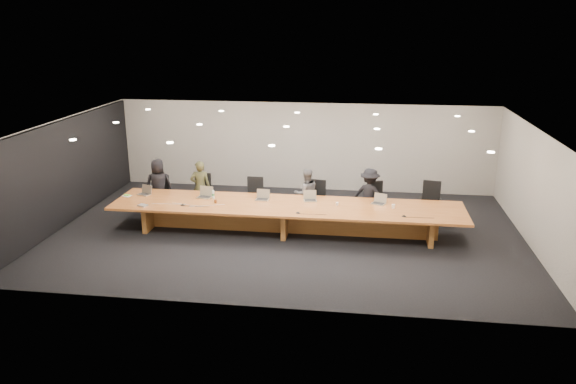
{
  "coord_description": "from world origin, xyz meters",
  "views": [
    {
      "loc": [
        1.89,
        -13.48,
        5.27
      ],
      "look_at": [
        0.0,
        0.3,
        1.0
      ],
      "focal_mm": 35.0,
      "sensor_mm": 36.0,
      "label": 1
    }
  ],
  "objects_px": {
    "av_box": "(143,205)",
    "mic_right": "(404,216)",
    "paper_cup_far": "(393,206)",
    "mic_center": "(298,212)",
    "chair_left": "(202,193)",
    "person_c": "(306,194)",
    "conference_table": "(286,213)",
    "water_bottle": "(213,195)",
    "laptop_d": "(310,196)",
    "mic_left": "(183,205)",
    "paper_cup_near": "(337,204)",
    "person_b": "(200,187)",
    "laptop_c": "(262,195)",
    "person_a": "(159,185)",
    "laptop_b": "(204,192)",
    "chair_mid_right": "(316,199)",
    "chair_far_right": "(430,202)",
    "chair_mid_left": "(254,197)",
    "chair_right": "(377,201)",
    "laptop_e": "(379,199)",
    "person_d": "(369,195)",
    "laptop_a": "(144,190)",
    "amber_mug": "(216,201)",
    "chair_far_left": "(159,193)"
  },
  "relations": [
    {
      "from": "paper_cup_far",
      "to": "mic_center",
      "type": "height_order",
      "value": "paper_cup_far"
    },
    {
      "from": "chair_far_right",
      "to": "mic_right",
      "type": "relative_size",
      "value": 9.85
    },
    {
      "from": "laptop_a",
      "to": "person_b",
      "type": "bearing_deg",
      "value": 55.2
    },
    {
      "from": "person_a",
      "to": "person_b",
      "type": "height_order",
      "value": "person_a"
    },
    {
      "from": "person_b",
      "to": "laptop_c",
      "type": "distance_m",
      "value": 2.13
    },
    {
      "from": "laptop_b",
      "to": "water_bottle",
      "type": "distance_m",
      "value": 0.26
    },
    {
      "from": "av_box",
      "to": "mic_right",
      "type": "xyz_separation_m",
      "value": [
        6.53,
        0.1,
        -0.0
      ]
    },
    {
      "from": "person_a",
      "to": "laptop_e",
      "type": "distance_m",
      "value": 6.23
    },
    {
      "from": "laptop_d",
      "to": "mic_center",
      "type": "relative_size",
      "value": 3.07
    },
    {
      "from": "laptop_b",
      "to": "mic_right",
      "type": "xyz_separation_m",
      "value": [
        5.17,
        -0.8,
        -0.13
      ]
    },
    {
      "from": "chair_far_left",
      "to": "mic_center",
      "type": "distance_m",
      "value": 4.6
    },
    {
      "from": "chair_far_right",
      "to": "mic_center",
      "type": "distance_m",
      "value": 3.86
    },
    {
      "from": "person_b",
      "to": "mic_center",
      "type": "bearing_deg",
      "value": 135.54
    },
    {
      "from": "person_a",
      "to": "laptop_b",
      "type": "height_order",
      "value": "person_a"
    },
    {
      "from": "paper_cup_near",
      "to": "chair_left",
      "type": "bearing_deg",
      "value": 163.09
    },
    {
      "from": "av_box",
      "to": "mic_center",
      "type": "height_order",
      "value": "av_box"
    },
    {
      "from": "person_a",
      "to": "laptop_c",
      "type": "relative_size",
      "value": 4.45
    },
    {
      "from": "conference_table",
      "to": "mic_center",
      "type": "xyz_separation_m",
      "value": [
        0.37,
        -0.6,
        0.24
      ]
    },
    {
      "from": "person_a",
      "to": "conference_table",
      "type": "bearing_deg",
      "value": 145.88
    },
    {
      "from": "water_bottle",
      "to": "amber_mug",
      "type": "distance_m",
      "value": 0.41
    },
    {
      "from": "laptop_c",
      "to": "mic_left",
      "type": "relative_size",
      "value": 2.73
    },
    {
      "from": "chair_left",
      "to": "person_c",
      "type": "xyz_separation_m",
      "value": [
        3.01,
        -0.13,
        0.15
      ]
    },
    {
      "from": "conference_table",
      "to": "water_bottle",
      "type": "xyz_separation_m",
      "value": [
        -1.99,
        0.26,
        0.34
      ]
    },
    {
      "from": "paper_cup_far",
      "to": "person_b",
      "type": "bearing_deg",
      "value": 168.1
    },
    {
      "from": "person_a",
      "to": "amber_mug",
      "type": "height_order",
      "value": "person_a"
    },
    {
      "from": "chair_left",
      "to": "amber_mug",
      "type": "height_order",
      "value": "chair_left"
    },
    {
      "from": "chair_mid_right",
      "to": "chair_far_right",
      "type": "xyz_separation_m",
      "value": [
        3.07,
        -0.02,
        0.05
      ]
    },
    {
      "from": "chair_mid_left",
      "to": "chair_mid_right",
      "type": "bearing_deg",
      "value": 5.86
    },
    {
      "from": "laptop_d",
      "to": "chair_mid_left",
      "type": "bearing_deg",
      "value": 144.23
    },
    {
      "from": "av_box",
      "to": "conference_table",
      "type": "bearing_deg",
      "value": 31.1
    },
    {
      "from": "conference_table",
      "to": "paper_cup_near",
      "type": "xyz_separation_m",
      "value": [
        1.29,
        0.13,
        0.27
      ]
    },
    {
      "from": "laptop_d",
      "to": "av_box",
      "type": "distance_m",
      "value": 4.3
    },
    {
      "from": "water_bottle",
      "to": "mic_center",
      "type": "relative_size",
      "value": 1.92
    },
    {
      "from": "chair_mid_left",
      "to": "person_a",
      "type": "bearing_deg",
      "value": -177.94
    },
    {
      "from": "person_d",
      "to": "chair_mid_right",
      "type": "bearing_deg",
      "value": 15.62
    },
    {
      "from": "av_box",
      "to": "mic_center",
      "type": "relative_size",
      "value": 2.04
    },
    {
      "from": "chair_mid_right",
      "to": "laptop_b",
      "type": "height_order",
      "value": "chair_mid_right"
    },
    {
      "from": "laptop_e",
      "to": "paper_cup_far",
      "type": "height_order",
      "value": "laptop_e"
    },
    {
      "from": "chair_mid_left",
      "to": "chair_right",
      "type": "relative_size",
      "value": 1.02
    },
    {
      "from": "laptop_d",
      "to": "mic_center",
      "type": "bearing_deg",
      "value": -111.99
    },
    {
      "from": "laptop_e",
      "to": "paper_cup_far",
      "type": "relative_size",
      "value": 3.31
    },
    {
      "from": "conference_table",
      "to": "person_d",
      "type": "xyz_separation_m",
      "value": [
        2.11,
        1.16,
        0.22
      ]
    },
    {
      "from": "person_d",
      "to": "paper_cup_far",
      "type": "bearing_deg",
      "value": 139.55
    },
    {
      "from": "chair_mid_right",
      "to": "person_c",
      "type": "distance_m",
      "value": 0.35
    },
    {
      "from": "conference_table",
      "to": "laptop_e",
      "type": "bearing_deg",
      "value": 9.26
    },
    {
      "from": "laptop_c",
      "to": "mic_left",
      "type": "distance_m",
      "value": 2.06
    },
    {
      "from": "person_b",
      "to": "laptop_e",
      "type": "bearing_deg",
      "value": 157.21
    },
    {
      "from": "chair_far_left",
      "to": "chair_far_right",
      "type": "distance_m",
      "value": 7.59
    },
    {
      "from": "paper_cup_far",
      "to": "mic_center",
      "type": "xyz_separation_m",
      "value": [
        -2.33,
        -0.68,
        -0.04
      ]
    },
    {
      "from": "mic_right",
      "to": "mic_left",
      "type": "bearing_deg",
      "value": 179.02
    }
  ]
}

